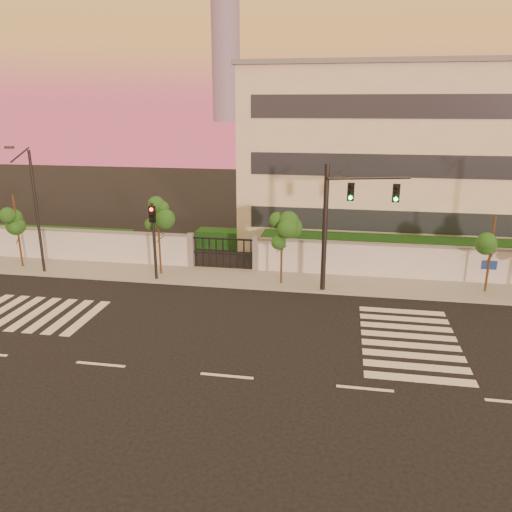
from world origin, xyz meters
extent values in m
plane|color=black|center=(0.00, 0.00, 0.00)|extent=(120.00, 120.00, 0.00)
cube|color=gray|center=(0.00, 10.50, 0.07)|extent=(60.00, 3.00, 0.15)
cube|color=silver|center=(-17.50, 12.00, 1.00)|extent=(25.00, 0.30, 2.00)
cube|color=slate|center=(-17.50, 12.00, 2.06)|extent=(25.00, 0.36, 0.12)
cube|color=slate|center=(-5.00, 12.00, 1.10)|extent=(0.35, 0.35, 2.20)
cube|color=slate|center=(-1.00, 12.00, 1.10)|extent=(0.35, 0.35, 2.20)
cube|color=#143510|center=(9.00, 14.50, 0.90)|extent=(20.00, 2.00, 1.80)
cube|color=#143510|center=(-16.00, 14.50, 0.70)|extent=(12.00, 1.80, 1.40)
cube|color=#143510|center=(-3.00, 17.00, 0.60)|extent=(6.00, 1.50, 1.20)
cube|color=beige|center=(9.00, 22.00, 6.00)|extent=(24.00, 12.00, 12.00)
cube|color=#262D38|center=(9.00, 15.98, 2.50)|extent=(22.00, 0.08, 1.40)
cube|color=#262D38|center=(9.00, 15.98, 6.00)|extent=(22.00, 0.08, 1.40)
cube|color=#262D38|center=(9.00, 15.98, 9.50)|extent=(22.00, 0.08, 1.40)
cube|color=slate|center=(9.00, 22.00, 12.10)|extent=(24.40, 12.40, 0.30)
cylinder|color=slate|center=(-65.00, 280.00, 55.00)|extent=(16.00, 16.00, 110.00)
cube|color=silver|center=(-12.20, 4.00, 0.01)|extent=(0.50, 4.00, 0.02)
cube|color=silver|center=(-11.30, 4.00, 0.01)|extent=(0.50, 4.00, 0.02)
cube|color=silver|center=(-10.40, 4.00, 0.01)|extent=(0.50, 4.00, 0.02)
cube|color=silver|center=(-9.50, 4.00, 0.01)|extent=(0.50, 4.00, 0.02)
cube|color=silver|center=(-8.60, 4.00, 0.01)|extent=(0.50, 4.00, 0.02)
cube|color=silver|center=(-7.70, 4.00, 0.01)|extent=(0.50, 4.00, 0.02)
cube|color=silver|center=(7.00, 1.00, 0.01)|extent=(4.00, 0.50, 0.02)
cube|color=silver|center=(7.00, 1.90, 0.01)|extent=(4.00, 0.50, 0.02)
cube|color=silver|center=(7.00, 2.80, 0.01)|extent=(4.00, 0.50, 0.02)
cube|color=silver|center=(7.00, 3.70, 0.01)|extent=(4.00, 0.50, 0.02)
cube|color=silver|center=(7.00, 4.60, 0.01)|extent=(4.00, 0.50, 0.02)
cube|color=silver|center=(7.00, 5.50, 0.01)|extent=(4.00, 0.50, 0.02)
cube|color=silver|center=(7.00, 6.40, 0.01)|extent=(4.00, 0.50, 0.02)
cube|color=silver|center=(7.00, 7.30, 0.01)|extent=(4.00, 0.50, 0.02)
cube|color=silver|center=(-5.00, 0.00, 0.01)|extent=(2.00, 0.15, 0.01)
cube|color=silver|center=(0.00, 0.00, 0.01)|extent=(2.00, 0.15, 0.01)
cube|color=silver|center=(5.00, 0.00, 0.01)|extent=(2.00, 0.15, 0.01)
cylinder|color=#382314|center=(-15.17, 10.20, 2.27)|extent=(0.12, 0.12, 4.55)
sphere|color=#144918|center=(-15.17, 10.20, 3.64)|extent=(1.14, 1.14, 1.14)
sphere|color=#144918|center=(-14.81, 10.40, 2.96)|extent=(0.87, 0.87, 0.87)
sphere|color=#144918|center=(-15.48, 10.04, 3.18)|extent=(0.83, 0.83, 0.83)
cylinder|color=#382314|center=(-6.35, 10.33, 2.19)|extent=(0.12, 0.12, 4.38)
sphere|color=#144918|center=(-6.35, 10.33, 3.51)|extent=(1.06, 1.06, 1.06)
sphere|color=#144918|center=(-6.01, 10.53, 2.85)|extent=(0.81, 0.81, 0.81)
sphere|color=#144918|center=(-6.64, 10.19, 3.07)|extent=(0.77, 0.77, 0.77)
cylinder|color=#382314|center=(0.78, 9.94, 2.04)|extent=(0.12, 0.12, 4.09)
sphere|color=#144918|center=(0.78, 9.94, 3.27)|extent=(1.12, 1.12, 1.12)
sphere|color=#144918|center=(1.13, 10.14, 2.66)|extent=(0.86, 0.86, 0.86)
sphere|color=#144918|center=(0.47, 9.78, 2.86)|extent=(0.82, 0.82, 0.82)
cylinder|color=#382314|center=(11.57, 10.50, 2.10)|extent=(0.12, 0.12, 4.20)
sphere|color=#144918|center=(11.57, 10.50, 3.36)|extent=(1.13, 1.13, 1.13)
sphere|color=#144918|center=(11.93, 10.71, 2.73)|extent=(0.86, 0.86, 0.86)
sphere|color=#144918|center=(11.27, 10.35, 2.94)|extent=(0.82, 0.82, 0.82)
cylinder|color=black|center=(3.08, 9.33, 3.41)|extent=(0.26, 0.26, 6.81)
cylinder|color=black|center=(5.17, 9.33, 6.15)|extent=(4.08, 1.24, 0.18)
cube|color=black|center=(4.29, 9.28, 5.44)|extent=(0.38, 0.20, 0.99)
sphere|color=#0CF259|center=(4.29, 9.17, 5.13)|extent=(0.22, 0.22, 0.22)
cube|color=black|center=(6.48, 9.28, 5.44)|extent=(0.38, 0.20, 0.99)
sphere|color=#0CF259|center=(6.48, 9.17, 5.13)|extent=(0.22, 0.22, 0.22)
cylinder|color=black|center=(-6.28, 9.43, 2.24)|extent=(0.16, 0.16, 4.49)
cube|color=black|center=(-6.28, 9.38, 3.89)|extent=(0.35, 0.18, 0.90)
sphere|color=red|center=(-6.28, 9.27, 4.17)|extent=(0.20, 0.20, 0.20)
cylinder|color=black|center=(-13.31, 9.54, 3.60)|extent=(0.16, 0.16, 7.21)
cylinder|color=black|center=(-13.31, 8.73, 7.03)|extent=(0.09, 1.72, 0.70)
cube|color=#3F3F44|center=(-13.31, 7.91, 7.48)|extent=(0.45, 0.23, 0.14)
camera|label=1|loc=(3.86, -15.90, 9.63)|focal=35.00mm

